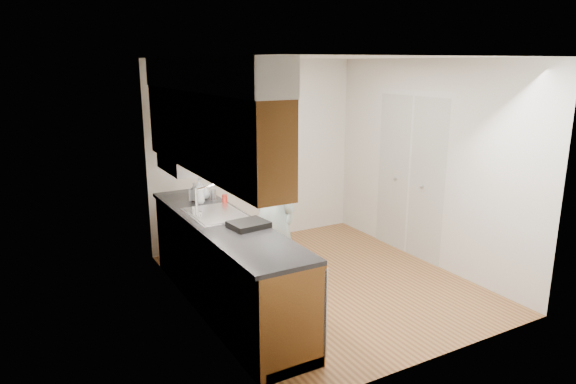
{
  "coord_description": "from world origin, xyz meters",
  "views": [
    {
      "loc": [
        -3.01,
        -4.54,
        2.46
      ],
      "look_at": [
        -0.33,
        0.25,
        1.06
      ],
      "focal_mm": 32.0,
      "sensor_mm": 36.0,
      "label": 1
    }
  ],
  "objects_px": {
    "soap_bottle_a": "(199,191)",
    "soap_bottle_c": "(204,192)",
    "soda_can": "(225,199)",
    "person": "(274,193)",
    "soap_bottle_b": "(194,191)",
    "dish_rack": "(249,224)",
    "steel_can": "(213,195)"
  },
  "relations": [
    {
      "from": "soap_bottle_b",
      "to": "soda_can",
      "type": "bearing_deg",
      "value": -52.29
    },
    {
      "from": "soap_bottle_a",
      "to": "steel_can",
      "type": "bearing_deg",
      "value": 16.5
    },
    {
      "from": "soap_bottle_b",
      "to": "dish_rack",
      "type": "distance_m",
      "value": 1.19
    },
    {
      "from": "person",
      "to": "soap_bottle_a",
      "type": "xyz_separation_m",
      "value": [
        -0.67,
        0.49,
        -0.0
      ]
    },
    {
      "from": "person",
      "to": "soap_bottle_c",
      "type": "xyz_separation_m",
      "value": [
        -0.57,
        0.63,
        -0.06
      ]
    },
    {
      "from": "soap_bottle_c",
      "to": "steel_can",
      "type": "xyz_separation_m",
      "value": [
        0.08,
        -0.09,
        -0.03
      ]
    },
    {
      "from": "soap_bottle_a",
      "to": "soda_can",
      "type": "bearing_deg",
      "value": -36.58
    },
    {
      "from": "person",
      "to": "soda_can",
      "type": "xyz_separation_m",
      "value": [
        -0.44,
        0.32,
        -0.09
      ]
    },
    {
      "from": "dish_rack",
      "to": "person",
      "type": "bearing_deg",
      "value": 37.96
    },
    {
      "from": "person",
      "to": "soap_bottle_a",
      "type": "relative_size",
      "value": 7.65
    },
    {
      "from": "soap_bottle_b",
      "to": "dish_rack",
      "type": "height_order",
      "value": "soap_bottle_b"
    },
    {
      "from": "person",
      "to": "soap_bottle_b",
      "type": "relative_size",
      "value": 10.53
    },
    {
      "from": "person",
      "to": "dish_rack",
      "type": "relative_size",
      "value": 6.22
    },
    {
      "from": "steel_can",
      "to": "soap_bottle_b",
      "type": "bearing_deg",
      "value": 155.68
    },
    {
      "from": "person",
      "to": "soap_bottle_b",
      "type": "height_order",
      "value": "person"
    },
    {
      "from": "soap_bottle_a",
      "to": "soap_bottle_c",
      "type": "distance_m",
      "value": 0.19
    },
    {
      "from": "soap_bottle_c",
      "to": "soda_can",
      "type": "xyz_separation_m",
      "value": [
        0.12,
        -0.31,
        -0.03
      ]
    },
    {
      "from": "soap_bottle_c",
      "to": "soda_can",
      "type": "height_order",
      "value": "soap_bottle_c"
    },
    {
      "from": "soap_bottle_c",
      "to": "soap_bottle_b",
      "type": "bearing_deg",
      "value": -179.37
    },
    {
      "from": "soap_bottle_b",
      "to": "soap_bottle_a",
      "type": "bearing_deg",
      "value": -84.98
    },
    {
      "from": "person",
      "to": "soap_bottle_b",
      "type": "bearing_deg",
      "value": 49.83
    },
    {
      "from": "soap_bottle_c",
      "to": "soda_can",
      "type": "bearing_deg",
      "value": -68.41
    },
    {
      "from": "soap_bottle_c",
      "to": "soap_bottle_a",
      "type": "bearing_deg",
      "value": -126.15
    },
    {
      "from": "person",
      "to": "dish_rack",
      "type": "distance_m",
      "value": 0.8
    },
    {
      "from": "soap_bottle_b",
      "to": "soda_can",
      "type": "height_order",
      "value": "soap_bottle_b"
    },
    {
      "from": "soap_bottle_b",
      "to": "dish_rack",
      "type": "bearing_deg",
      "value": -84.22
    },
    {
      "from": "person",
      "to": "dish_rack",
      "type": "xyz_separation_m",
      "value": [
        -0.56,
        -0.55,
        -0.12
      ]
    },
    {
      "from": "person",
      "to": "soda_can",
      "type": "distance_m",
      "value": 0.56
    },
    {
      "from": "soap_bottle_c",
      "to": "dish_rack",
      "type": "height_order",
      "value": "soap_bottle_c"
    },
    {
      "from": "soap_bottle_a",
      "to": "steel_can",
      "type": "distance_m",
      "value": 0.21
    },
    {
      "from": "soap_bottle_a",
      "to": "soap_bottle_c",
      "type": "bearing_deg",
      "value": 53.85
    },
    {
      "from": "person",
      "to": "steel_can",
      "type": "xyz_separation_m",
      "value": [
        -0.49,
        0.55,
        -0.08
      ]
    }
  ]
}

